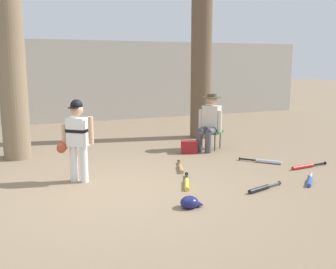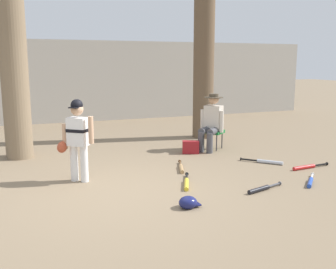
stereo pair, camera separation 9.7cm
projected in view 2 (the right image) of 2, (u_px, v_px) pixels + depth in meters
ground_plane at (112, 193)px, 5.68m from camera, size 60.00×60.00×0.00m
concrete_back_wall at (55, 82)px, 12.14m from camera, size 18.00×0.36×2.54m
tree_near_player at (10, 16)px, 7.31m from camera, size 0.86×0.86×6.32m
tree_behind_spectator at (204, 54)px, 9.55m from camera, size 0.80×0.80×4.90m
young_ballplayer at (77, 135)px, 6.11m from camera, size 0.59×0.42×1.31m
folding_stool at (213, 132)px, 8.50m from camera, size 0.56×0.56×0.41m
seated_spectator at (211, 120)px, 8.37m from camera, size 0.65×0.61×1.20m
handbag_beside_stool at (191, 147)px, 8.12m from camera, size 0.38×0.30×0.26m
bat_wood_tan at (181, 168)px, 6.91m from camera, size 0.31×0.72×0.07m
bat_black_composite at (261, 189)px, 5.76m from camera, size 0.70×0.26×0.07m
bat_red_barrel at (307, 167)px, 6.96m from camera, size 0.82×0.14×0.07m
bat_aluminum_silver at (267, 162)px, 7.33m from camera, size 0.59×0.63×0.07m
bat_yellow_trainer at (187, 183)px, 6.03m from camera, size 0.40×0.77×0.07m
bat_blue_youth at (310, 181)px, 6.11m from camera, size 0.55×0.55×0.07m
batting_helmet_navy at (188, 202)px, 5.09m from camera, size 0.29×0.22×0.17m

